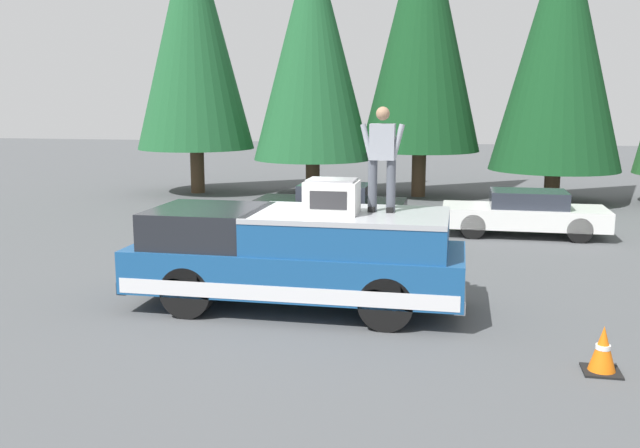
# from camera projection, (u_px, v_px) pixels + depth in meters

# --- Properties ---
(ground_plane) EXTENTS (90.00, 90.00, 0.00)m
(ground_plane) POSITION_uv_depth(u_px,v_px,m) (262.00, 303.00, 11.89)
(ground_plane) COLOR #4C4F51
(pickup_truck) EXTENTS (2.01, 5.54, 1.65)m
(pickup_truck) POSITION_uv_depth(u_px,v_px,m) (297.00, 257.00, 11.51)
(pickup_truck) COLOR navy
(pickup_truck) RESTS_ON ground
(compressor_unit) EXTENTS (0.65, 0.84, 0.56)m
(compressor_unit) POSITION_uv_depth(u_px,v_px,m) (332.00, 197.00, 11.04)
(compressor_unit) COLOR white
(compressor_unit) RESTS_ON pickup_truck
(person_on_truck_bed) EXTENTS (0.29, 0.72, 1.69)m
(person_on_truck_bed) POSITION_uv_depth(u_px,v_px,m) (382.00, 156.00, 11.15)
(person_on_truck_bed) COLOR #4C515B
(person_on_truck_bed) RESTS_ON pickup_truck
(parked_car_white) EXTENTS (1.64, 4.10, 1.16)m
(parked_car_white) POSITION_uv_depth(u_px,v_px,m) (524.00, 213.00, 17.76)
(parked_car_white) COLOR white
(parked_car_white) RESTS_ON ground
(parked_car_black) EXTENTS (1.64, 4.10, 1.16)m
(parked_car_black) POSITION_uv_depth(u_px,v_px,m) (331.00, 205.00, 19.12)
(parked_car_black) COLOR black
(parked_car_black) RESTS_ON ground
(traffic_cone) EXTENTS (0.47, 0.47, 0.62)m
(traffic_cone) POSITION_uv_depth(u_px,v_px,m) (603.00, 351.00, 8.83)
(traffic_cone) COLOR black
(traffic_cone) RESTS_ON ground
(conifer_left) EXTENTS (4.30, 4.30, 9.51)m
(conifer_left) POSITION_uv_depth(u_px,v_px,m) (560.00, 42.00, 22.59)
(conifer_left) COLOR #4C3826
(conifer_left) RESTS_ON ground
(conifer_center_left) EXTENTS (4.21, 4.21, 10.43)m
(conifer_center_left) POSITION_uv_depth(u_px,v_px,m) (422.00, 24.00, 23.99)
(conifer_center_left) COLOR #4C3826
(conifer_center_left) RESTS_ON ground
(conifer_center_right) EXTENTS (4.20, 4.20, 9.20)m
(conifer_center_right) POSITION_uv_depth(u_px,v_px,m) (312.00, 47.00, 24.18)
(conifer_center_right) COLOR #4C3826
(conifer_center_right) RESTS_ON ground
(conifer_right) EXTENTS (4.27, 4.27, 10.02)m
(conifer_right) POSITION_uv_depth(u_px,v_px,m) (193.00, 33.00, 24.99)
(conifer_right) COLOR #4C3826
(conifer_right) RESTS_ON ground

